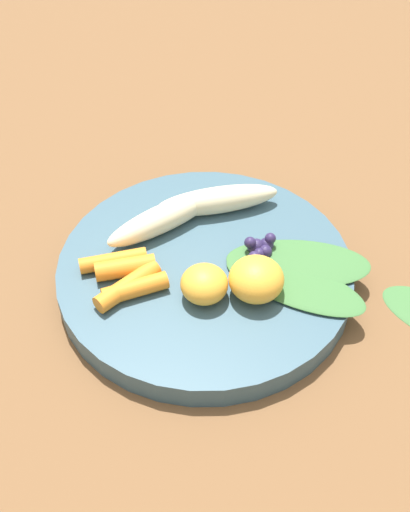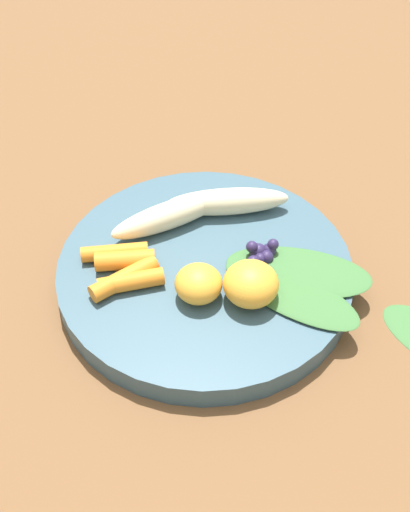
{
  "view_description": "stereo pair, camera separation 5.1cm",
  "coord_description": "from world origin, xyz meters",
  "px_view_note": "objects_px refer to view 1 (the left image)",
  "views": [
    {
      "loc": [
        0.38,
        -0.12,
        0.44
      ],
      "look_at": [
        0.0,
        0.0,
        0.03
      ],
      "focal_mm": 44.96,
      "sensor_mm": 36.0,
      "label": 1
    },
    {
      "loc": [
        0.39,
        -0.07,
        0.44
      ],
      "look_at": [
        0.0,
        0.0,
        0.03
      ],
      "focal_mm": 44.96,
      "sensor_mm": 36.0,
      "label": 2
    }
  ],
  "objects_px": {
    "banana_peeled_left": "(163,218)",
    "banana_peeled_right": "(218,200)",
    "bowl": "(205,273)",
    "orange_segment_near": "(256,279)"
  },
  "relations": [
    {
      "from": "bowl",
      "to": "orange_segment_near",
      "type": "relative_size",
      "value": 5.66
    },
    {
      "from": "bowl",
      "to": "banana_peeled_right",
      "type": "xyz_separation_m",
      "value": [
        -0.07,
        0.03,
        0.02
      ]
    },
    {
      "from": "bowl",
      "to": "banana_peeled_right",
      "type": "height_order",
      "value": "banana_peeled_right"
    },
    {
      "from": "banana_peeled_left",
      "to": "orange_segment_near",
      "type": "bearing_deg",
      "value": 99.57
    },
    {
      "from": "bowl",
      "to": "orange_segment_near",
      "type": "height_order",
      "value": "orange_segment_near"
    },
    {
      "from": "banana_peeled_left",
      "to": "banana_peeled_right",
      "type": "xyz_separation_m",
      "value": [
        -0.01,
        0.06,
        0.0
      ]
    },
    {
      "from": "banana_peeled_left",
      "to": "banana_peeled_right",
      "type": "relative_size",
      "value": 1.0
    },
    {
      "from": "banana_peeled_left",
      "to": "banana_peeled_right",
      "type": "bearing_deg",
      "value": 170.95
    },
    {
      "from": "banana_peeled_right",
      "to": "banana_peeled_left",
      "type": "bearing_deg",
      "value": 13.99
    },
    {
      "from": "bowl",
      "to": "banana_peeled_left",
      "type": "distance_m",
      "value": 0.07
    }
  ]
}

